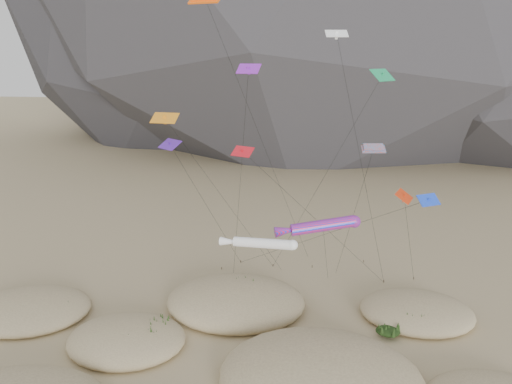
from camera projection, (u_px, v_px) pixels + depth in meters
dunes at (236, 376)px, 38.94m from camera, size 52.99×34.09×3.73m
dune_grass at (239, 368)px, 39.69m from camera, size 43.10×27.78×1.58m
kite_stakes at (304, 269)px, 59.47m from camera, size 22.47×5.85×0.30m
rainbow_tube_kite at (320, 226)px, 42.97m from camera, size 7.49×14.03×11.50m
white_tube_kite at (260, 243)px, 39.95m from camera, size 6.54×18.90×11.00m
orange_parafoil at (207, 2)px, 43.50m from camera, size 10.86×15.10×30.20m
multi_parafoil at (373, 150)px, 45.69m from camera, size 3.67×9.41×17.05m
delta_kites at (290, 130)px, 43.86m from camera, size 26.51×16.90×26.92m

